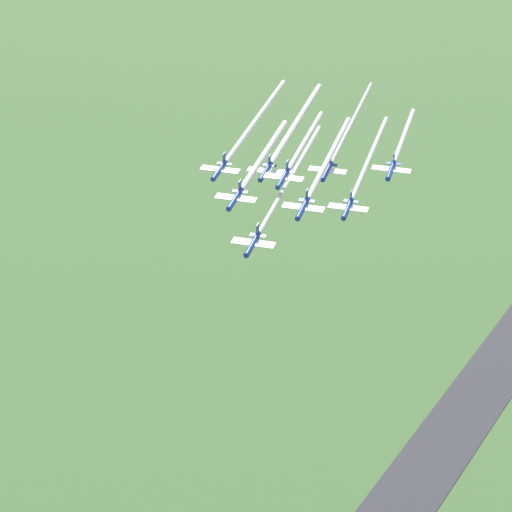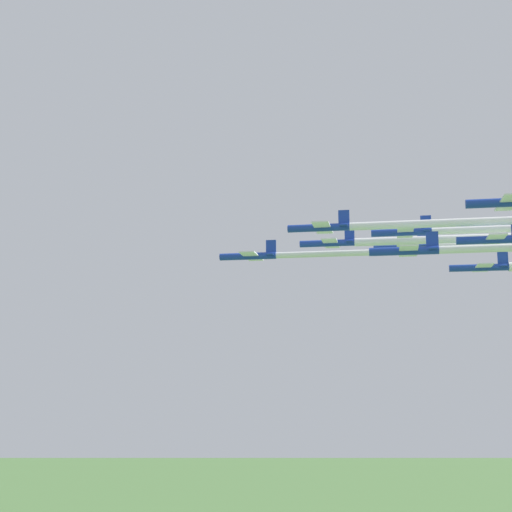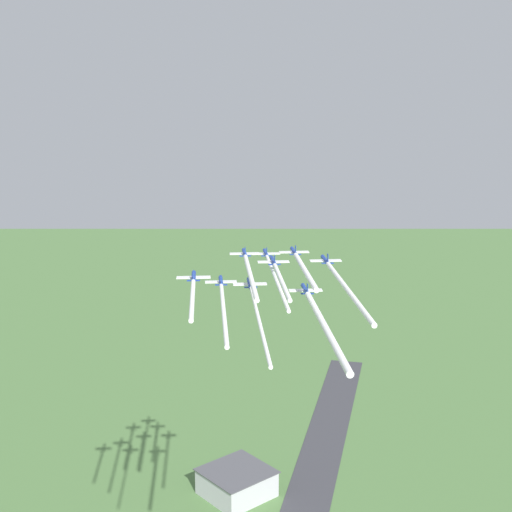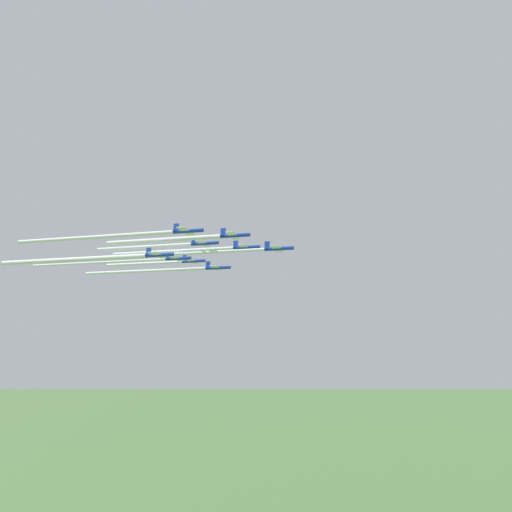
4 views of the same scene
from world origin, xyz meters
The scene contains 18 objects.
jet_0 centered at (30.62, -40.78, 135.37)m, with size 7.87×8.00×2.91m.
jet_1 centered at (18.44, -46.02, 137.97)m, with size 7.87×8.00×2.91m.
jet_2 centered at (29.28, -53.96, 138.18)m, with size 7.87×8.00×2.91m.
jet_3 centered at (6.27, -51.25, 133.18)m, with size 7.87×8.00×2.91m.
jet_4 centered at (17.11, -59.20, 138.20)m, with size 7.87×8.00×2.91m.
jet_5 centered at (27.94, -67.15, 138.29)m, with size 7.87×8.00×2.91m.
jet_6 centered at (-5.90, -56.49, 137.35)m, with size 7.87×8.00×2.91m.
jet_7 centered at (4.93, -64.44, 135.47)m, with size 7.87×8.00×2.91m.
jet_8 centered at (15.77, -72.39, 133.65)m, with size 7.87×8.00×2.91m.
smoke_trail_0 centered at (12.52, -65.45, 135.32)m, with size 32.21×43.47×0.90m.
smoke_trail_1 centered at (3.62, -66.22, 137.93)m, with size 25.82×34.65×1.11m.
smoke_trail_2 centered at (16.34, -71.61, 138.14)m, with size 22.19×29.62×1.26m.
smoke_trail_3 centered at (-9.51, -72.77, 133.13)m, with size 27.64×37.20×0.97m.
smoke_trail_4 centered at (5.24, -75.38, 138.16)m, with size 19.83×26.54×0.99m.
smoke_trail_5 centered at (10.84, -90.47, 138.25)m, with size 30.37×40.86×1.08m.
smoke_trail_6 centered at (-17.20, -71.91, 137.31)m, with size 18.70×25.00×1.00m.
smoke_trail_7 centered at (-12.39, -88.06, 135.42)m, with size 30.54×41.27×0.74m.
smoke_trail_8 centered at (-1.41, -95.81, 133.61)m, with size 30.75×41.25×1.36m.
Camera 4 is at (131.21, -91.93, 107.92)m, focal length 28.00 mm.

